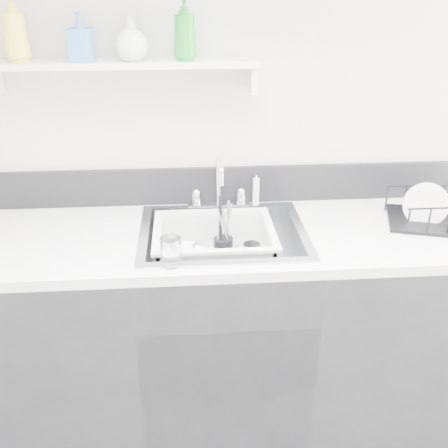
{
  "coord_description": "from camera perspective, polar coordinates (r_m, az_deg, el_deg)",
  "views": [
    {
      "loc": [
        -0.13,
        -0.61,
        1.82
      ],
      "look_at": [
        0.0,
        1.14,
        0.98
      ],
      "focal_mm": 42.0,
      "sensor_mm": 36.0,
      "label": 1
    }
  ],
  "objects": [
    {
      "name": "utensil_cup",
      "position": [
        2.11,
        -0.1,
        -2.55
      ],
      "size": [
        0.08,
        0.08,
        0.26
      ],
      "rotation": [
        0.0,
        0.0,
        -0.16
      ],
      "color": "black",
      "rests_on": "wash_tub"
    },
    {
      "name": "tumbler_counter",
      "position": [
        1.79,
        -5.8,
        -2.98
      ],
      "size": [
        0.09,
        0.09,
        0.1
      ],
      "primitive_type": "cylinder",
      "rotation": [
        0.0,
        0.0,
        0.36
      ],
      "color": "white",
      "rests_on": "counter_run"
    },
    {
      "name": "soap_bottle_d",
      "position": [
        2.02,
        -4.29,
        20.41
      ],
      "size": [
        0.11,
        0.11,
        0.22
      ],
      "primitive_type": "imported",
      "rotation": [
        0.0,
        0.0,
        0.33
      ],
      "color": "#1B8521",
      "rests_on": "wall_shelf"
    },
    {
      "name": "soap_bottle_a",
      "position": [
        2.11,
        -21.86,
        19.18
      ],
      "size": [
        0.12,
        0.12,
        0.23
      ],
      "primitive_type": "imported",
      "rotation": [
        0.0,
        0.0,
        -0.38
      ],
      "color": "yellow",
      "rests_on": "wall_shelf"
    },
    {
      "name": "sink",
      "position": [
        2.06,
        -0.1,
        -3.17
      ],
      "size": [
        0.64,
        0.52,
        0.2
      ],
      "primitive_type": null,
      "color": "silver",
      "rests_on": "counter_run"
    },
    {
      "name": "soap_bottle_c",
      "position": [
        2.04,
        -10.07,
        19.26
      ],
      "size": [
        0.16,
        0.16,
        0.16
      ],
      "primitive_type": "imported",
      "rotation": [
        0.0,
        0.0,
        0.44
      ],
      "color": "beige",
      "rests_on": "wall_shelf"
    },
    {
      "name": "faucet",
      "position": [
        2.22,
        -0.57,
        3.29
      ],
      "size": [
        0.26,
        0.18,
        0.23
      ],
      "color": "silver",
      "rests_on": "counter_run"
    },
    {
      "name": "soap_bottle_b",
      "position": [
        2.05,
        -15.38,
        19.04
      ],
      "size": [
        0.09,
        0.09,
        0.17
      ],
      "primitive_type": "imported",
      "rotation": [
        0.0,
        0.0,
        -0.13
      ],
      "color": "#3F7CC5",
      "rests_on": "wall_shelf"
    },
    {
      "name": "bowl_small",
      "position": [
        2.02,
        1.97,
        -5.33
      ],
      "size": [
        0.14,
        0.14,
        0.04
      ],
      "primitive_type": "imported",
      "rotation": [
        0.0,
        0.0,
        -0.24
      ],
      "color": "white",
      "rests_on": "wash_tub"
    },
    {
      "name": "backsplash",
      "position": [
        2.26,
        -0.66,
        4.26
      ],
      "size": [
        3.2,
        0.02,
        0.16
      ],
      "primitive_type": "cube",
      "color": "black",
      "rests_on": "counter_run"
    },
    {
      "name": "plate_stack",
      "position": [
        2.04,
        -3.95,
        -4.76
      ],
      "size": [
        0.25,
        0.24,
        0.1
      ],
      "rotation": [
        0.0,
        0.0,
        -0.34
      ],
      "color": "white",
      "rests_on": "wash_tub"
    },
    {
      "name": "ladle",
      "position": [
        2.07,
        -1.19,
        -3.79
      ],
      "size": [
        0.29,
        0.23,
        0.08
      ],
      "primitive_type": null,
      "rotation": [
        0.0,
        0.0,
        -0.52
      ],
      "color": "silver",
      "rests_on": "wash_tub"
    },
    {
      "name": "counter_run",
      "position": [
        2.26,
        -0.1,
        -11.42
      ],
      "size": [
        3.2,
        0.62,
        0.92
      ],
      "color": "black",
      "rests_on": "ground"
    },
    {
      "name": "wash_tub",
      "position": [
        2.06,
        -1.07,
        -2.71
      ],
      "size": [
        0.48,
        0.39,
        0.18
      ],
      "primitive_type": null,
      "rotation": [
        0.0,
        0.0,
        -0.02
      ],
      "color": "silver",
      "rests_on": "sink"
    },
    {
      "name": "wall_shelf",
      "position": [
        2.07,
        -10.76,
        16.55
      ],
      "size": [
        1.0,
        0.16,
        0.12
      ],
      "color": "silver",
      "rests_on": "room_shell"
    },
    {
      "name": "tumbler_in_tub",
      "position": [
        2.08,
        2.99,
        -3.36
      ],
      "size": [
        0.09,
        0.09,
        0.1
      ],
      "primitive_type": "cylinder",
      "rotation": [
        0.0,
        0.0,
        0.34
      ],
      "color": "white",
      "rests_on": "wash_tub"
    },
    {
      "name": "side_sprayer",
      "position": [
        2.24,
        3.51,
        3.72
      ],
      "size": [
        0.03,
        0.03,
        0.14
      ],
      "primitive_type": "cylinder",
      "color": "silver",
      "rests_on": "counter_run"
    },
    {
      "name": "room_shell",
      "position": [
        1.01,
        3.36,
        17.88
      ],
      "size": [
        3.5,
        3.0,
        2.6
      ],
      "color": "silver",
      "rests_on": "ground"
    },
    {
      "name": "dish_rack",
      "position": [
        2.24,
        22.08,
        1.58
      ],
      "size": [
        0.41,
        0.36,
        0.12
      ],
      "primitive_type": null,
      "rotation": [
        0.0,
        0.0,
        -0.29
      ],
      "color": "black",
      "rests_on": "counter_run"
    }
  ]
}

